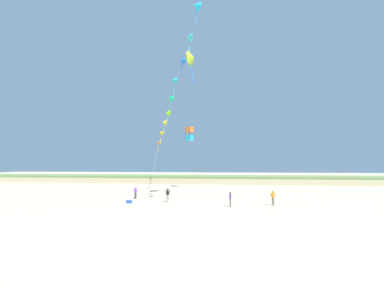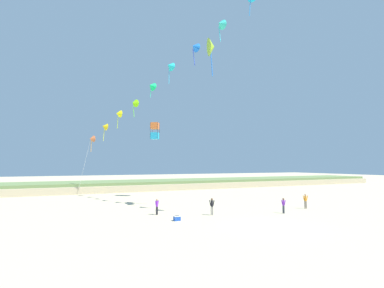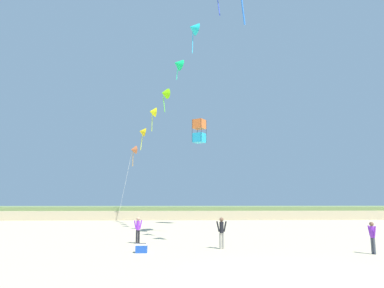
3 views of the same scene
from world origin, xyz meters
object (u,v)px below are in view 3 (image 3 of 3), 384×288
(beach_cooler, at_px, (141,248))
(person_far_left, at_px, (222,231))
(person_near_left, at_px, (372,235))
(large_kite_mid_trail, at_px, (199,131))
(person_near_right, at_px, (138,228))

(beach_cooler, bearing_deg, person_far_left, 15.52)
(person_near_left, distance_m, large_kite_mid_trail, 22.86)
(person_near_right, xyz_separation_m, large_kite_mid_trail, (4.70, 15.11, 9.09))
(person_near_right, height_order, person_far_left, person_far_left)
(person_near_right, bearing_deg, person_far_left, -27.89)
(person_near_left, relative_size, person_far_left, 0.92)
(person_far_left, height_order, beach_cooler, person_far_left)
(large_kite_mid_trail, bearing_deg, person_near_right, -107.27)
(person_near_left, xyz_separation_m, person_far_left, (-7.07, 2.10, 0.07))
(large_kite_mid_trail, relative_size, beach_cooler, 4.39)
(person_near_right, xyz_separation_m, person_far_left, (4.74, -2.51, 0.05))
(person_near_right, bearing_deg, person_near_left, -21.34)
(large_kite_mid_trail, xyz_separation_m, beach_cooler, (-4.10, -18.77, -9.78))
(person_near_left, height_order, large_kite_mid_trail, large_kite_mid_trail)
(person_near_left, relative_size, beach_cooler, 2.64)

